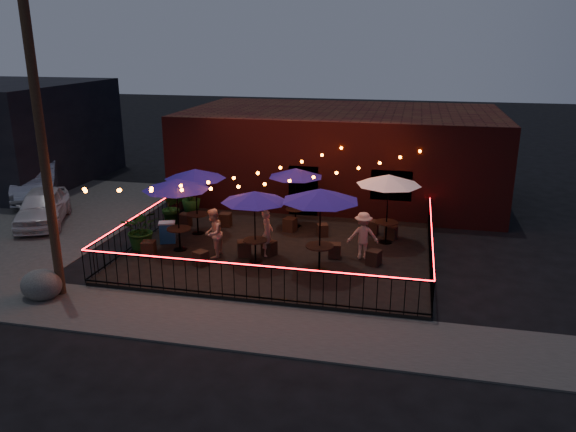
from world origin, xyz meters
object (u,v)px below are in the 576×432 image
utility_pole (44,158)px  cafe_table_2 (254,197)px  cafe_table_3 (296,173)px  cafe_table_1 (195,175)px  cooler (167,232)px  boulder (41,285)px  cafe_table_0 (176,185)px  cafe_table_4 (321,196)px  cafe_table_5 (389,181)px

utility_pole → cafe_table_2: size_ratio=2.84×
cafe_table_2 → cafe_table_3: size_ratio=1.11×
cafe_table_1 → cooler: bearing=-121.2°
utility_pole → cafe_table_1: size_ratio=2.87×
boulder → cafe_table_0: bearing=59.2°
cooler → cafe_table_0: bearing=-60.9°
boulder → cafe_table_2: bearing=35.1°
cafe_table_3 → cafe_table_4: bearing=-68.2°
cafe_table_4 → cooler: size_ratio=3.86×
cafe_table_3 → cafe_table_2: bearing=-98.1°
cafe_table_1 → cafe_table_2: cafe_table_1 is taller
cafe_table_1 → cooler: cafe_table_1 is taller
cooler → boulder: 5.00m
cafe_table_0 → cafe_table_1: size_ratio=1.05×
cafe_table_5 → boulder: 11.44m
cafe_table_1 → cooler: 2.28m
cafe_table_0 → cooler: cafe_table_0 is taller
cafe_table_1 → boulder: cafe_table_1 is taller
cafe_table_0 → cafe_table_1: 1.74m
cafe_table_0 → boulder: size_ratio=2.86×
cooler → boulder: bearing=-131.3°
cafe_table_3 → utility_pole: bearing=-127.2°
cafe_table_1 → cafe_table_3: cafe_table_1 is taller
cafe_table_5 → cooler: 7.96m
cafe_table_5 → boulder: (-9.28, -6.38, -2.01)m
cafe_table_1 → utility_pole: bearing=-110.3°
boulder → utility_pole: bearing=41.2°
utility_pole → boulder: size_ratio=7.79×
utility_pole → cafe_table_0: 4.57m
cafe_table_2 → cooler: 4.07m
cafe_table_2 → utility_pole: bearing=-145.5°
cafe_table_4 → cafe_table_1: bearing=153.8°
cafe_table_5 → cafe_table_3: bearing=163.1°
utility_pole → cafe_table_3: utility_pole is taller
utility_pole → cafe_table_0: bearing=61.3°
utility_pole → cafe_table_5: size_ratio=3.23×
cafe_table_5 → cooler: bearing=-167.4°
cafe_table_1 → cafe_table_3: bearing=25.6°
cafe_table_0 → cafe_table_4: size_ratio=1.01×
utility_pole → cafe_table_1: bearing=69.7°
cafe_table_0 → cafe_table_4: (4.96, -0.72, 0.12)m
utility_pole → cafe_table_1: (2.04, 5.50, -1.61)m
cafe_table_0 → cafe_table_1: cafe_table_0 is taller
cooler → cafe_table_4: bearing=-34.1°
cafe_table_3 → cooler: cafe_table_3 is taller
utility_pole → cafe_table_5: bearing=34.2°
cafe_table_3 → cafe_table_4: cafe_table_4 is taller
cafe_table_5 → cooler: (-7.55, -1.68, -1.88)m
cafe_table_0 → cafe_table_5: 7.20m
cafe_table_3 → cafe_table_5: size_ratio=1.03×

